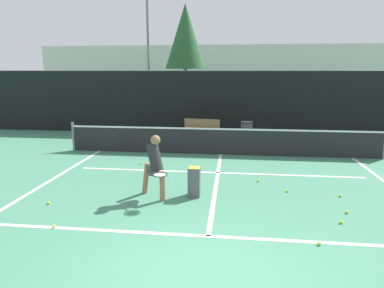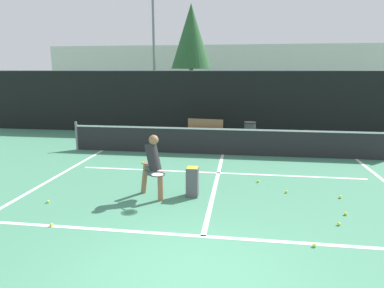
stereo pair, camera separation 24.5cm
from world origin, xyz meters
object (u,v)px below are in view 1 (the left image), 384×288
at_px(ball_hopper, 194,181).
at_px(trash_bin, 246,131).
at_px(courtside_bench, 201,128).
at_px(parked_car, 254,113).
at_px(player_practicing, 154,164).

bearing_deg(ball_hopper, trash_bin, 77.65).
distance_m(courtside_bench, trash_bin, 1.97).
height_order(ball_hopper, parked_car, parked_car).
xyz_separation_m(trash_bin, parked_car, (0.65, 5.45, 0.14)).
xyz_separation_m(player_practicing, trash_bin, (2.36, 6.92, -0.41)).
bearing_deg(ball_hopper, parked_car, 80.11).
xyz_separation_m(ball_hopper, trash_bin, (1.47, 6.69, 0.05)).
height_order(courtside_bench, parked_car, parked_car).
bearing_deg(trash_bin, ball_hopper, -102.35).
bearing_deg(player_practicing, ball_hopper, 53.07).
height_order(player_practicing, parked_car, player_practicing).
bearing_deg(courtside_bench, parked_car, 70.70).
relative_size(trash_bin, parked_car, 0.21).
distance_m(ball_hopper, trash_bin, 6.85).
relative_size(ball_hopper, courtside_bench, 0.44).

